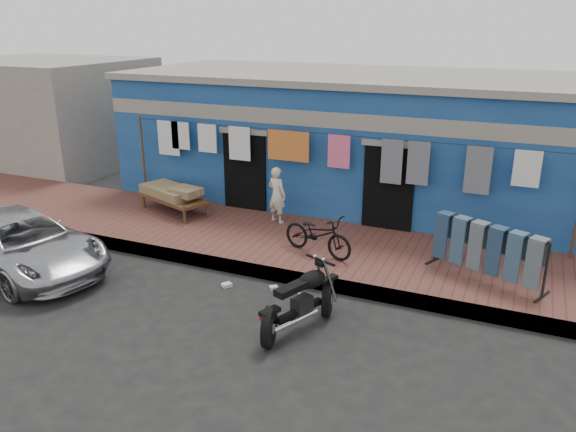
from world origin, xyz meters
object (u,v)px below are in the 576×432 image
at_px(car, 21,242).
at_px(seated_person, 277,195).
at_px(bicycle, 318,230).
at_px(motorcycle, 300,299).
at_px(jeans_rack, 487,251).
at_px(charpoy, 175,199).

xyz_separation_m(car, seated_person, (3.68, 3.83, 0.32)).
bearing_deg(bicycle, motorcycle, -150.26).
height_order(bicycle, jeans_rack, jeans_rack).
xyz_separation_m(seated_person, bicycle, (1.50, -1.36, -0.14)).
bearing_deg(bicycle, jeans_rack, -71.78).
bearing_deg(seated_person, motorcycle, 136.00).
bearing_deg(seated_person, car, 62.92).
bearing_deg(seated_person, bicycle, 154.55).
bearing_deg(car, bicycle, -50.33).
relative_size(bicycle, jeans_rack, 0.71).
distance_m(car, bicycle, 5.75).
bearing_deg(jeans_rack, charpoy, 172.82).
bearing_deg(car, motorcycle, -75.19).
distance_m(car, charpoy, 3.69).
xyz_separation_m(car, bicycle, (5.19, 2.47, 0.18)).
xyz_separation_m(car, jeans_rack, (8.32, 2.61, 0.20)).
xyz_separation_m(seated_person, jeans_rack, (4.63, -1.22, -0.12)).
relative_size(car, seated_person, 3.15).
distance_m(motorcycle, charpoy, 5.81).
relative_size(motorcycle, jeans_rack, 0.80).
bearing_deg(seated_person, charpoy, 23.85).
distance_m(bicycle, charpoy, 4.20).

